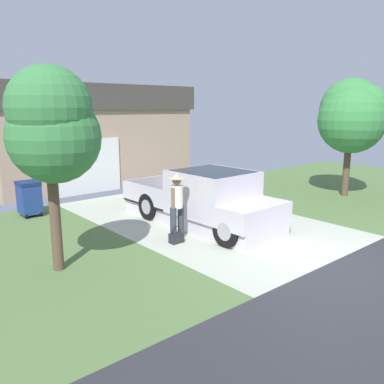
% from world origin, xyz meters
% --- Properties ---
extents(pickup_truck, '(2.11, 5.11, 1.61)m').
position_xyz_m(pickup_truck, '(-0.31, 3.69, 0.73)').
color(pickup_truck, silver).
rests_on(pickup_truck, ground).
extents(person_with_hat, '(0.49, 0.46, 1.72)m').
position_xyz_m(person_with_hat, '(-1.69, 3.35, 0.95)').
color(person_with_hat, '#333842').
rests_on(person_with_hat, ground).
extents(handbag, '(0.32, 0.22, 0.44)m').
position_xyz_m(handbag, '(-1.85, 3.19, 0.14)').
color(handbag, '#232328').
rests_on(handbag, ground).
extents(house_with_garage, '(8.64, 5.59, 4.20)m').
position_xyz_m(house_with_garage, '(0.11, 12.61, 2.13)').
color(house_with_garage, tan).
rests_on(house_with_garage, ground).
extents(front_yard_tree, '(1.77, 1.77, 4.08)m').
position_xyz_m(front_yard_tree, '(-4.74, 3.23, 2.95)').
color(front_yard_tree, brown).
rests_on(front_yard_tree, ground).
extents(neighbor_tree, '(2.76, 2.65, 4.37)m').
position_xyz_m(neighbor_tree, '(6.50, 3.23, 3.05)').
color(neighbor_tree, brown).
rests_on(neighbor_tree, ground).
extents(wheeled_trash_bin, '(0.60, 0.72, 1.08)m').
position_xyz_m(wheeled_trash_bin, '(-3.75, 8.09, 0.59)').
color(wheeled_trash_bin, navy).
rests_on(wheeled_trash_bin, ground).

